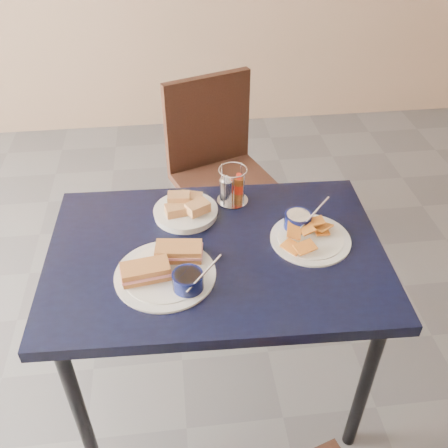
{
  "coord_description": "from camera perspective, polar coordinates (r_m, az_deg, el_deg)",
  "views": [
    {
      "loc": [
        0.02,
        -1.0,
        1.8
      ],
      "look_at": [
        0.17,
        0.21,
        0.82
      ],
      "focal_mm": 40.0,
      "sensor_mm": 36.0,
      "label": 1
    }
  ],
  "objects": [
    {
      "name": "bread_basket",
      "position": [
        1.7,
        -4.38,
        1.68
      ],
      "size": [
        0.22,
        0.22,
        0.07
      ],
      "color": "white",
      "rests_on": "dining_table"
    },
    {
      "name": "dining_table",
      "position": [
        1.63,
        -0.89,
        -5.03
      ],
      "size": [
        1.09,
        0.75,
        0.75
      ],
      "color": "black",
      "rests_on": "ground"
    },
    {
      "name": "plantain_plate",
      "position": [
        1.63,
        9.31,
        -0.86
      ],
      "size": [
        0.26,
        0.26,
        0.12
      ],
      "color": "white",
      "rests_on": "dining_table"
    },
    {
      "name": "ground",
      "position": [
        2.06,
        -4.3,
        -22.27
      ],
      "size": [
        6.0,
        6.0,
        0.0
      ],
      "primitive_type": "plane",
      "color": "#595A5F",
      "rests_on": "ground"
    },
    {
      "name": "chair_far",
      "position": [
        2.44,
        -0.12,
        7.3
      ],
      "size": [
        0.55,
        0.54,
        0.91
      ],
      "color": "black",
      "rests_on": "ground"
    },
    {
      "name": "condiment_caddy",
      "position": [
        1.75,
        0.83,
        4.14
      ],
      "size": [
        0.11,
        0.11,
        0.14
      ],
      "color": "silver",
      "rests_on": "dining_table"
    },
    {
      "name": "sandwich_plate",
      "position": [
        1.48,
        -6.41,
        -5.19
      ],
      "size": [
        0.32,
        0.3,
        0.12
      ],
      "color": "white",
      "rests_on": "dining_table"
    }
  ]
}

